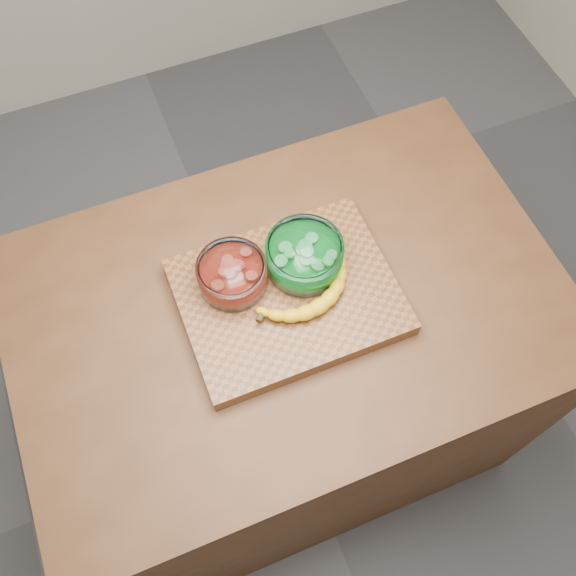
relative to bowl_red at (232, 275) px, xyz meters
name	(u,v)px	position (x,y,z in m)	size (l,w,h in m)	color
ground	(288,420)	(0.10, -0.07, -0.97)	(3.50, 3.50, 0.00)	#4E4E52
counter	(288,374)	(0.10, -0.07, -0.52)	(1.20, 0.80, 0.90)	#512E18
cutting_board	(288,297)	(0.10, -0.07, -0.05)	(0.45, 0.35, 0.04)	brown
bowl_red	(232,275)	(0.00, 0.00, 0.00)	(0.15, 0.15, 0.07)	white
bowl_green	(304,256)	(0.16, -0.02, 0.00)	(0.16, 0.16, 0.08)	white
banana	(306,294)	(0.13, -0.09, -0.02)	(0.25, 0.14, 0.04)	gold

